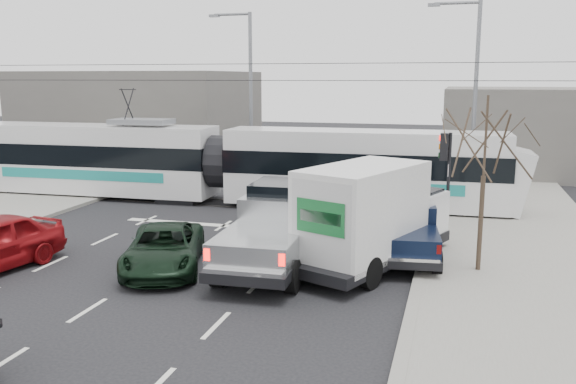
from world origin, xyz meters
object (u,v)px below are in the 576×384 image
(traffic_signal, at_px, (446,161))
(street_lamp_far, at_px, (247,87))
(tram, at_px, (221,163))
(bare_tree, at_px, (485,144))
(box_truck, at_px, (372,217))
(green_car, at_px, (164,248))
(navy_pickup, at_px, (408,227))
(silver_pickup, at_px, (278,225))
(street_lamp_near, at_px, (471,89))

(traffic_signal, xyz_separation_m, street_lamp_far, (-10.66, 9.50, 2.37))
(tram, bearing_deg, bare_tree, -36.75)
(box_truck, bearing_deg, green_car, -140.35)
(street_lamp_far, xyz_separation_m, navy_pickup, (9.65, -12.28, -4.14))
(silver_pickup, distance_m, box_truck, 2.88)
(street_lamp_far, height_order, tram, street_lamp_far)
(street_lamp_near, xyz_separation_m, street_lamp_far, (-11.50, 2.00, 0.00))
(navy_pickup, relative_size, green_car, 1.05)
(navy_pickup, bearing_deg, silver_pickup, -162.94)
(street_lamp_far, bearing_deg, traffic_signal, -41.72)
(bare_tree, relative_size, navy_pickup, 1.03)
(street_lamp_near, distance_m, tram, 11.90)
(traffic_signal, distance_m, navy_pickup, 3.44)
(traffic_signal, distance_m, street_lamp_far, 14.47)
(bare_tree, distance_m, green_car, 9.74)
(street_lamp_near, xyz_separation_m, tram, (-10.79, -3.79, -3.31))
(tram, bearing_deg, silver_pickup, -59.66)
(street_lamp_near, relative_size, green_car, 1.95)
(street_lamp_near, bearing_deg, green_car, -122.81)
(bare_tree, relative_size, tram, 0.20)
(bare_tree, height_order, street_lamp_near, street_lamp_near)
(green_car, bearing_deg, navy_pickup, 5.47)
(traffic_signal, xyz_separation_m, box_truck, (-1.95, -4.15, -1.19))
(street_lamp_near, height_order, green_car, street_lamp_near)
(tram, bearing_deg, traffic_signal, -22.37)
(traffic_signal, height_order, street_lamp_near, street_lamp_near)
(bare_tree, relative_size, street_lamp_near, 0.56)
(street_lamp_far, height_order, navy_pickup, street_lamp_far)
(silver_pickup, bearing_deg, bare_tree, 2.26)
(traffic_signal, height_order, navy_pickup, traffic_signal)
(box_truck, bearing_deg, street_lamp_far, 144.79)
(street_lamp_near, xyz_separation_m, navy_pickup, (-1.85, -10.28, -4.14))
(box_truck, xyz_separation_m, navy_pickup, (0.95, 1.38, -0.58))
(traffic_signal, relative_size, street_lamp_near, 0.40)
(navy_pickup, bearing_deg, bare_tree, -36.73)
(bare_tree, relative_size, green_car, 1.09)
(bare_tree, height_order, green_car, bare_tree)
(traffic_signal, bearing_deg, silver_pickup, -137.03)
(bare_tree, xyz_separation_m, street_lamp_far, (-11.79, 13.50, 1.32))
(traffic_signal, height_order, tram, tram)
(street_lamp_near, height_order, tram, street_lamp_near)
(traffic_signal, bearing_deg, bare_tree, -74.24)
(bare_tree, distance_m, silver_pickup, 6.48)
(tram, bearing_deg, navy_pickup, -37.88)
(bare_tree, distance_m, tram, 13.64)
(street_lamp_far, relative_size, green_car, 1.95)
(navy_pickup, bearing_deg, street_lamp_far, 121.20)
(box_truck, bearing_deg, street_lamp_near, 98.78)
(tram, bearing_deg, green_car, -79.79)
(tram, bearing_deg, street_lamp_far, 95.11)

